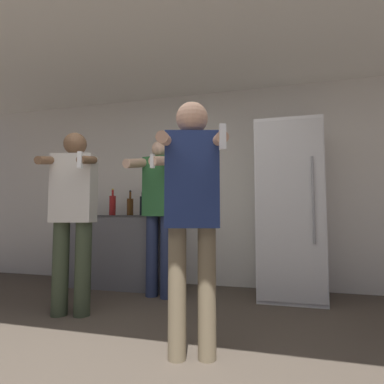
{
  "coord_description": "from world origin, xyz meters",
  "views": [
    {
      "loc": [
        0.81,
        -1.17,
        0.93
      ],
      "look_at": [
        0.31,
        0.74,
        1.07
      ],
      "focal_mm": 28.0,
      "sensor_mm": 36.0,
      "label": 1
    }
  ],
  "objects_px": {
    "bottle_short_whiskey": "(156,206)",
    "bottle_tall_gin": "(143,205)",
    "refrigerator": "(288,210)",
    "bottle_green_wine": "(76,207)",
    "person_man_side": "(73,212)",
    "bottle_brown_liquor": "(130,206)",
    "bottle_red_label": "(112,205)",
    "person_spectator_back": "(159,206)",
    "person_woman_foreground": "(192,203)"
  },
  "relations": [
    {
      "from": "bottle_short_whiskey",
      "to": "bottle_tall_gin",
      "type": "xyz_separation_m",
      "value": [
        -0.19,
        -0.0,
        0.01
      ]
    },
    {
      "from": "bottle_brown_liquor",
      "to": "bottle_short_whiskey",
      "type": "distance_m",
      "value": 0.36
    },
    {
      "from": "refrigerator",
      "to": "bottle_short_whiskey",
      "type": "height_order",
      "value": "refrigerator"
    },
    {
      "from": "bottle_short_whiskey",
      "to": "bottle_green_wine",
      "type": "xyz_separation_m",
      "value": [
        -1.15,
        -0.0,
        -0.01
      ]
    },
    {
      "from": "refrigerator",
      "to": "bottle_green_wine",
      "type": "xyz_separation_m",
      "value": [
        -2.73,
        -0.01,
        0.05
      ]
    },
    {
      "from": "bottle_green_wine",
      "to": "person_man_side",
      "type": "relative_size",
      "value": 0.18
    },
    {
      "from": "bottle_short_whiskey",
      "to": "bottle_green_wine",
      "type": "height_order",
      "value": "bottle_short_whiskey"
    },
    {
      "from": "bottle_red_label",
      "to": "person_man_side",
      "type": "bearing_deg",
      "value": -79.02
    },
    {
      "from": "bottle_tall_gin",
      "to": "bottle_red_label",
      "type": "xyz_separation_m",
      "value": [
        -0.42,
        0.0,
        0.0
      ]
    },
    {
      "from": "person_man_side",
      "to": "bottle_short_whiskey",
      "type": "bearing_deg",
      "value": 70.06
    },
    {
      "from": "bottle_tall_gin",
      "to": "person_spectator_back",
      "type": "distance_m",
      "value": 0.5
    },
    {
      "from": "refrigerator",
      "to": "bottle_green_wine",
      "type": "relative_size",
      "value": 6.49
    },
    {
      "from": "bottle_green_wine",
      "to": "person_woman_foreground",
      "type": "xyz_separation_m",
      "value": [
        2.03,
        -1.62,
        -0.02
      ]
    },
    {
      "from": "bottle_tall_gin",
      "to": "bottle_red_label",
      "type": "bearing_deg",
      "value": 180.0
    },
    {
      "from": "bottle_tall_gin",
      "to": "person_man_side",
      "type": "xyz_separation_m",
      "value": [
        -0.21,
        -1.1,
        -0.1
      ]
    },
    {
      "from": "refrigerator",
      "to": "bottle_tall_gin",
      "type": "relative_size",
      "value": 6.17
    },
    {
      "from": "refrigerator",
      "to": "person_spectator_back",
      "type": "xyz_separation_m",
      "value": [
        -1.41,
        -0.36,
        0.04
      ]
    },
    {
      "from": "person_woman_foreground",
      "to": "bottle_brown_liquor",
      "type": "bearing_deg",
      "value": 127.45
    },
    {
      "from": "bottle_short_whiskey",
      "to": "bottle_green_wine",
      "type": "bearing_deg",
      "value": -180.0
    },
    {
      "from": "person_spectator_back",
      "to": "person_woman_foreground",
      "type": "bearing_deg",
      "value": -60.56
    },
    {
      "from": "bottle_red_label",
      "to": "person_man_side",
      "type": "distance_m",
      "value": 1.13
    },
    {
      "from": "refrigerator",
      "to": "person_woman_foreground",
      "type": "relative_size",
      "value": 1.15
    },
    {
      "from": "bottle_red_label",
      "to": "person_man_side",
      "type": "xyz_separation_m",
      "value": [
        0.21,
        -1.1,
        -0.1
      ]
    },
    {
      "from": "bottle_short_whiskey",
      "to": "person_man_side",
      "type": "relative_size",
      "value": 0.18
    },
    {
      "from": "bottle_brown_liquor",
      "to": "person_man_side",
      "type": "distance_m",
      "value": 1.1
    },
    {
      "from": "bottle_red_label",
      "to": "person_spectator_back",
      "type": "bearing_deg",
      "value": -24.37
    },
    {
      "from": "person_man_side",
      "to": "bottle_brown_liquor",
      "type": "bearing_deg",
      "value": 88.03
    },
    {
      "from": "refrigerator",
      "to": "bottle_tall_gin",
      "type": "height_order",
      "value": "refrigerator"
    },
    {
      "from": "bottle_red_label",
      "to": "refrigerator",
      "type": "bearing_deg",
      "value": 0.26
    },
    {
      "from": "refrigerator",
      "to": "person_man_side",
      "type": "distance_m",
      "value": 2.26
    },
    {
      "from": "refrigerator",
      "to": "bottle_short_whiskey",
      "type": "bearing_deg",
      "value": -179.64
    },
    {
      "from": "bottle_tall_gin",
      "to": "bottle_green_wine",
      "type": "distance_m",
      "value": 0.96
    },
    {
      "from": "bottle_short_whiskey",
      "to": "person_man_side",
      "type": "height_order",
      "value": "person_man_side"
    },
    {
      "from": "bottle_green_wine",
      "to": "refrigerator",
      "type": "bearing_deg",
      "value": 0.21
    },
    {
      "from": "bottle_brown_liquor",
      "to": "bottle_red_label",
      "type": "bearing_deg",
      "value": 180.0
    },
    {
      "from": "bottle_brown_liquor",
      "to": "bottle_short_whiskey",
      "type": "height_order",
      "value": "bottle_brown_liquor"
    },
    {
      "from": "person_spectator_back",
      "to": "bottle_red_label",
      "type": "bearing_deg",
      "value": 155.63
    },
    {
      "from": "bottle_brown_liquor",
      "to": "bottle_red_label",
      "type": "height_order",
      "value": "bottle_red_label"
    },
    {
      "from": "bottle_brown_liquor",
      "to": "bottle_tall_gin",
      "type": "xyz_separation_m",
      "value": [
        0.17,
        0.0,
        0.01
      ]
    },
    {
      "from": "bottle_red_label",
      "to": "bottle_green_wine",
      "type": "bearing_deg",
      "value": -180.0
    },
    {
      "from": "person_woman_foreground",
      "to": "bottle_green_wine",
      "type": "bearing_deg",
      "value": 141.45
    },
    {
      "from": "bottle_tall_gin",
      "to": "bottle_green_wine",
      "type": "bearing_deg",
      "value": -180.0
    },
    {
      "from": "bottle_tall_gin",
      "to": "bottle_red_label",
      "type": "distance_m",
      "value": 0.42
    },
    {
      "from": "bottle_brown_liquor",
      "to": "bottle_tall_gin",
      "type": "height_order",
      "value": "bottle_brown_liquor"
    },
    {
      "from": "bottle_short_whiskey",
      "to": "bottle_tall_gin",
      "type": "height_order",
      "value": "bottle_tall_gin"
    },
    {
      "from": "bottle_red_label",
      "to": "bottle_tall_gin",
      "type": "bearing_deg",
      "value": -0.0
    },
    {
      "from": "refrigerator",
      "to": "bottle_short_whiskey",
      "type": "relative_size",
      "value": 6.37
    },
    {
      "from": "bottle_brown_liquor",
      "to": "person_woman_foreground",
      "type": "bearing_deg",
      "value": -52.55
    },
    {
      "from": "person_woman_foreground",
      "to": "bottle_short_whiskey",
      "type": "bearing_deg",
      "value": 118.5
    },
    {
      "from": "bottle_brown_liquor",
      "to": "bottle_green_wine",
      "type": "distance_m",
      "value": 0.79
    }
  ]
}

